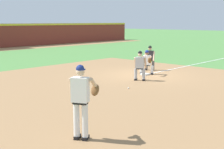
# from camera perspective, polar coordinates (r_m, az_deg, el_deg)

# --- Properties ---
(ground_plane) EXTENTS (160.00, 160.00, 0.00)m
(ground_plane) POSITION_cam_1_polar(r_m,az_deg,el_deg) (16.94, 6.02, -0.09)
(ground_plane) COLOR #518942
(infield_dirt_patch) EXTENTS (18.00, 18.00, 0.01)m
(infield_dirt_patch) POSITION_cam_1_polar(r_m,az_deg,el_deg) (12.29, 2.37, -3.79)
(infield_dirt_patch) COLOR #9E754C
(infield_dirt_patch) RESTS_ON ground
(foul_line_stripe) EXTENTS (16.01, 0.10, 0.00)m
(foul_line_stripe) POSITION_cam_1_polar(r_m,az_deg,el_deg) (23.79, 17.60, 2.36)
(foul_line_stripe) COLOR white
(foul_line_stripe) RESTS_ON ground
(first_base_bag) EXTENTS (0.38, 0.38, 0.09)m
(first_base_bag) POSITION_cam_1_polar(r_m,az_deg,el_deg) (16.93, 6.02, 0.06)
(first_base_bag) COLOR white
(first_base_bag) RESTS_ON ground
(baseball) EXTENTS (0.07, 0.07, 0.07)m
(baseball) POSITION_cam_1_polar(r_m,az_deg,el_deg) (13.41, 3.00, -2.50)
(baseball) COLOR white
(baseball) RESTS_ON ground
(pitcher) EXTENTS (0.83, 0.59, 1.86)m
(pitcher) POSITION_cam_1_polar(r_m,az_deg,el_deg) (7.57, -5.59, -4.21)
(pitcher) COLOR black
(pitcher) RESTS_ON ground
(first_baseman) EXTENTS (0.83, 1.00, 1.34)m
(first_baseman) POSITION_cam_1_polar(r_m,az_deg,el_deg) (17.02, 6.41, 2.44)
(first_baseman) COLOR black
(first_baseman) RESTS_ON ground
(baserunner) EXTENTS (0.61, 0.67, 1.46)m
(baserunner) POSITION_cam_1_polar(r_m,az_deg,el_deg) (15.21, 5.12, 1.83)
(baserunner) COLOR black
(baserunner) RESTS_ON ground
(umpire) EXTENTS (0.61, 0.67, 1.46)m
(umpire) POSITION_cam_1_polar(r_m,az_deg,el_deg) (18.53, 6.94, 3.21)
(umpire) COLOR black
(umpire) RESTS_ON ground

